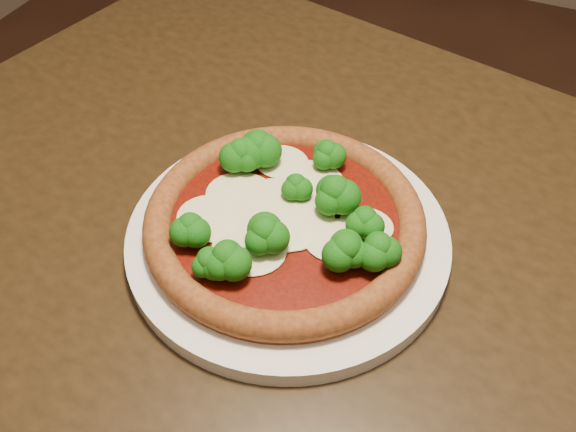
% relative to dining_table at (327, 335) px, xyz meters
% --- Properties ---
extents(dining_table, '(1.29, 1.08, 0.75)m').
position_rel_dining_table_xyz_m(dining_table, '(0.00, 0.00, 0.00)').
color(dining_table, black).
rests_on(dining_table, floor).
extents(plate, '(0.32, 0.32, 0.02)m').
position_rel_dining_table_xyz_m(plate, '(-0.06, 0.02, 0.11)').
color(plate, silver).
rests_on(plate, dining_table).
extents(pizza, '(0.28, 0.28, 0.06)m').
position_rel_dining_table_xyz_m(pizza, '(-0.06, 0.02, 0.13)').
color(pizza, brown).
rests_on(pizza, plate).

